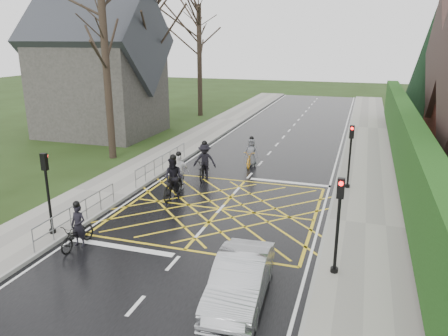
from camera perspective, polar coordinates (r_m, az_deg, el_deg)
The scene contains 22 objects.
ground at distance 18.99m, azimuth -0.46°, elevation -5.38°, with size 120.00×120.00×0.00m, color black.
road at distance 18.99m, azimuth -0.46°, elevation -5.36°, with size 9.00×80.00×0.01m, color black.
sidewalk_right at distance 18.14m, azimuth 18.00°, elevation -7.08°, with size 3.00×80.00×0.15m, color gray.
sidewalk_left at distance 21.49m, azimuth -15.85°, elevation -3.15°, with size 3.00×80.00×0.15m, color gray.
stone_wall at distance 23.80m, azimuth 22.40°, elevation -1.18°, with size 0.50×38.00×0.70m, color slate.
hedge at distance 23.36m, azimuth 22.86°, elevation 2.91°, with size 0.90×38.00×2.80m, color #18380F.
conifer at distance 43.08m, azimuth 25.39°, elevation 12.26°, with size 4.60×4.60×10.00m.
church at distance 34.54m, azimuth -16.10°, elevation 12.37°, with size 8.80×7.80×11.00m.
tree_near at distance 26.98m, azimuth -15.53°, elevation 17.75°, with size 9.24×9.24×11.44m.
tree_mid at distance 34.45m, azimuth -9.50°, elevation 18.94°, with size 10.08×10.08×12.48m.
tree_far at distance 41.46m, azimuth -3.26°, elevation 16.71°, with size 8.40×8.40×10.40m.
railing_south at distance 17.84m, azimuth -18.53°, elevation -5.07°, with size 0.05×5.04×1.03m.
railing_north at distance 23.93m, azimuth -8.05°, elevation 1.13°, with size 0.05×6.04×1.03m.
traffic_light_ne at distance 21.61m, azimuth 16.10°, elevation 1.35°, with size 0.24×0.31×3.21m.
traffic_light_se at distance 13.65m, azimuth 14.62°, elevation -7.50°, with size 0.24×0.31×3.21m.
traffic_light_sw at distance 17.09m, azimuth -21.96°, elevation -3.24°, with size 0.24×0.31×3.21m.
cyclist_rear at distance 16.36m, azimuth -18.55°, elevation -7.95°, with size 0.67×1.77×1.70m.
cyclist_back at distance 20.16m, azimuth -6.63°, elevation -1.78°, with size 0.93×2.08×2.08m.
cyclist_mid at distance 22.92m, azimuth -2.58°, elevation 0.46°, with size 1.30×2.17×2.02m.
cyclist_front at distance 21.39m, azimuth -5.93°, elevation -0.93°, with size 1.06×1.93×1.88m.
cyclist_lead at distance 25.11m, azimuth 3.55°, elevation 1.58°, with size 0.82×1.85×1.76m.
car at distance 12.53m, azimuth 2.10°, elevation -14.38°, with size 1.40×4.03×1.33m, color #A6A9AD.
Camera 1 is at (5.54, -16.71, 7.12)m, focal length 35.00 mm.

